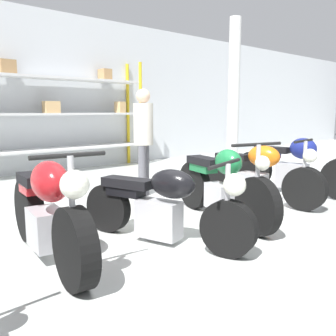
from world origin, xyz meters
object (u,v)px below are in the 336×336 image
shelving_rack (49,109)px  person_browsing (143,133)px  motorcycle_green (222,185)px  motorcycle_orange (256,174)px  motorcycle_blue (296,166)px  motorcycle_black (163,206)px  motorcycle_red (48,212)px

shelving_rack → person_browsing: 3.11m
motorcycle_green → motorcycle_orange: size_ratio=0.93×
motorcycle_blue → person_browsing: (-2.00, 1.59, 0.56)m
shelving_rack → motorcycle_orange: (1.23, -4.57, -0.99)m
motorcycle_black → person_browsing: person_browsing is taller
motorcycle_orange → person_browsing: (-1.02, 1.50, 0.59)m
motorcycle_red → shelving_rack: bearing=162.6°
motorcycle_blue → motorcycle_red: bearing=-99.4°
shelving_rack → motorcycle_orange: 4.84m
motorcycle_black → motorcycle_blue: size_ratio=0.91×
shelving_rack → motorcycle_green: 4.95m
motorcycle_orange → motorcycle_red: bearing=-95.1°
motorcycle_red → motorcycle_green: motorcycle_red is taller
motorcycle_black → motorcycle_blue: 3.26m
shelving_rack → motorcycle_black: 5.20m
shelving_rack → person_browsing: size_ratio=2.61×
motorcycle_blue → motorcycle_orange: bearing=-104.8°
motorcycle_black → motorcycle_orange: (2.25, 0.43, 0.03)m
motorcycle_red → person_browsing: bearing=131.4°
shelving_rack → motorcycle_black: (-1.02, -5.00, -1.01)m
shelving_rack → motorcycle_red: (-2.14, -4.68, -0.95)m
person_browsing → motorcycle_red: bearing=89.3°
motorcycle_orange → person_browsing: size_ratio=1.23×
motorcycle_green → motorcycle_blue: bearing=108.7°
motorcycle_red → motorcycle_black: size_ratio=1.02×
motorcycle_green → motorcycle_orange: (1.14, 0.28, -0.03)m
motorcycle_green → motorcycle_orange: motorcycle_green is taller
motorcycle_black → motorcycle_green: size_ratio=1.00×
motorcycle_orange → person_browsing: 1.90m
motorcycle_green → motorcycle_blue: (2.13, 0.19, 0.00)m
motorcycle_black → motorcycle_orange: size_ratio=0.93×
shelving_rack → motorcycle_blue: size_ratio=2.08×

